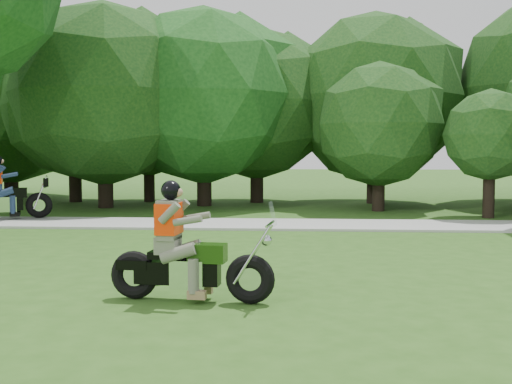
{
  "coord_description": "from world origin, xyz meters",
  "views": [
    {
      "loc": [
        -0.2,
        -8.54,
        2.04
      ],
      "look_at": [
        -1.11,
        4.94,
        1.09
      ],
      "focal_mm": 45.0,
      "sensor_mm": 36.0,
      "label": 1
    }
  ],
  "objects": [
    {
      "name": "touring_motorcycle",
      "position": [
        -8.29,
        8.43,
        0.7
      ],
      "size": [
        2.22,
        1.3,
        1.76
      ],
      "rotation": [
        0.0,
        0.0,
        0.38
      ],
      "color": "black",
      "rests_on": "walkway"
    },
    {
      "name": "tree_line",
      "position": [
        0.74,
        14.6,
        3.65
      ],
      "size": [
        40.24,
        11.75,
        7.82
      ],
      "color": "black",
      "rests_on": "ground"
    },
    {
      "name": "walkway",
      "position": [
        0.0,
        8.0,
        0.03
      ],
      "size": [
        60.0,
        2.2,
        0.06
      ],
      "primitive_type": "cube",
      "color": "gray",
      "rests_on": "ground"
    },
    {
      "name": "chopper_motorcycle",
      "position": [
        -1.72,
        -0.24,
        0.59
      ],
      "size": [
        2.24,
        0.68,
        1.6
      ],
      "rotation": [
        0.0,
        0.0,
        -0.11
      ],
      "color": "black",
      "rests_on": "ground"
    },
    {
      "name": "ground",
      "position": [
        0.0,
        0.0,
        0.0
      ],
      "size": [
        100.0,
        100.0,
        0.0
      ],
      "primitive_type": "plane",
      "color": "#2A5217",
      "rests_on": "ground"
    }
  ]
}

